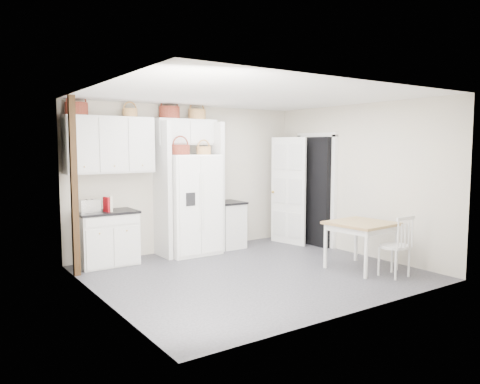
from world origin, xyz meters
TOP-DOWN VIEW (x-y plane):
  - floor at (0.00, 0.00)m, footprint 4.50×4.50m
  - ceiling at (0.00, 0.00)m, footprint 4.50×4.50m
  - wall_back at (0.00, 2.00)m, footprint 4.50×0.00m
  - wall_left at (-2.25, 0.00)m, footprint 0.00×4.00m
  - wall_right at (2.25, 0.00)m, footprint 0.00×4.00m
  - refrigerator at (-0.15, 1.66)m, footprint 0.90×0.72m
  - base_cab_left at (-1.63, 1.70)m, footprint 0.89×0.56m
  - base_cab_right at (0.66, 1.70)m, footprint 0.47×0.56m
  - dining_table at (1.49, -0.75)m, footprint 0.93×0.93m
  - windsor_chair at (1.58, -1.30)m, footprint 0.43×0.39m
  - counter_left at (-1.63, 1.70)m, footprint 0.93×0.60m
  - counter_right at (0.66, 1.70)m, footprint 0.50×0.60m
  - toaster at (-1.90, 1.67)m, footprint 0.30×0.18m
  - cookbook_red at (-1.65, 1.62)m, footprint 0.06×0.16m
  - cookbook_cream at (-1.58, 1.62)m, footprint 0.07×0.17m
  - basket_upper_a at (-2.00, 1.83)m, footprint 0.34×0.34m
  - basket_upper_c at (-1.15, 1.83)m, footprint 0.24×0.24m
  - basket_bridge_a at (-0.45, 1.83)m, footprint 0.36×0.36m
  - basket_bridge_b at (0.09, 1.83)m, footprint 0.32×0.32m
  - basket_fridge_a at (-0.38, 1.56)m, footprint 0.32×0.32m
  - basket_fridge_b at (0.07, 1.56)m, footprint 0.26×0.26m
  - upper_cabinet at (-1.50, 1.83)m, footprint 1.40×0.34m
  - bridge_cabinet at (-0.15, 1.83)m, footprint 1.12×0.34m
  - fridge_panel_left at (-0.66, 1.70)m, footprint 0.08×0.60m
  - fridge_panel_right at (0.36, 1.70)m, footprint 0.08×0.60m
  - trim_post at (-2.20, 1.35)m, footprint 0.09×0.09m
  - doorway_void at (2.16, 1.00)m, footprint 0.18×0.85m
  - door_slab at (1.80, 1.33)m, footprint 0.21×0.79m

SIDE VIEW (x-z plane):
  - floor at x=0.00m, z-range 0.00..0.00m
  - dining_table at x=1.49m, z-range 0.00..0.73m
  - base_cab_right at x=0.66m, z-range 0.00..0.82m
  - base_cab_left at x=-1.63m, z-range 0.00..0.82m
  - windsor_chair at x=1.58m, z-range 0.00..0.88m
  - counter_right at x=0.66m, z-range 0.82..0.86m
  - counter_left at x=-1.63m, z-range 0.82..0.86m
  - refrigerator at x=-0.15m, z-range 0.00..1.74m
  - toaster at x=-1.90m, z-range 0.86..1.07m
  - cookbook_red at x=-1.65m, z-range 0.86..1.09m
  - cookbook_cream at x=-1.58m, z-range 0.86..1.10m
  - doorway_void at x=2.16m, z-range 0.00..2.05m
  - door_slab at x=1.80m, z-range 0.00..2.05m
  - fridge_panel_left at x=-0.66m, z-range 0.00..2.30m
  - fridge_panel_right at x=0.36m, z-range 0.00..2.30m
  - wall_back at x=0.00m, z-range -0.95..3.55m
  - wall_left at x=-2.25m, z-range -0.70..3.30m
  - wall_right at x=2.25m, z-range -0.70..3.30m
  - trim_post at x=-2.20m, z-range 0.00..2.60m
  - basket_fridge_b at x=0.07m, z-range 1.74..1.88m
  - basket_fridge_a at x=-0.38m, z-range 1.74..1.91m
  - upper_cabinet at x=-1.50m, z-range 1.45..2.35m
  - bridge_cabinet at x=-0.15m, z-range 1.90..2.35m
  - basket_upper_c at x=-1.15m, z-range 2.35..2.49m
  - basket_bridge_b at x=0.09m, z-range 2.35..2.53m
  - basket_upper_a at x=-2.00m, z-range 2.35..2.54m
  - basket_bridge_a at x=-0.45m, z-range 2.35..2.55m
  - ceiling at x=0.00m, z-range 2.60..2.60m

